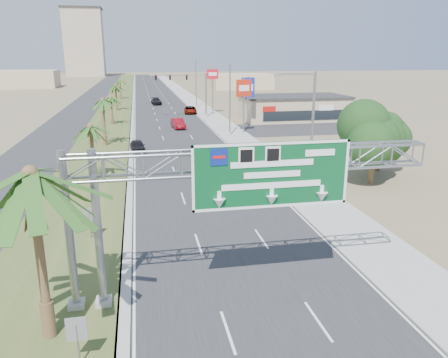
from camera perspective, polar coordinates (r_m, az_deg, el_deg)
name	(u,v)px	position (r m, az deg, el deg)	size (l,w,h in m)	color
road	(157,99)	(119.08, -8.69, 10.34)	(12.00, 300.00, 0.02)	#28282B
sidewalk_right	(189,98)	(119.75, -4.55, 10.52)	(4.00, 300.00, 0.10)	#9E9B93
median_grass	(119,99)	(119.06, -13.57, 10.11)	(7.00, 300.00, 0.12)	#394F22
opposing_road	(91,100)	(119.56, -16.97, 9.86)	(8.00, 300.00, 0.02)	#28282B
sign_gantry	(236,173)	(19.51, 1.52, 0.75)	(16.75, 1.24, 7.50)	gray
palm_near	(30,175)	(17.45, -24.00, 0.49)	(5.70, 5.70, 8.35)	brown
palm_row_b	(90,127)	(41.15, -17.08, 6.45)	(3.99, 3.99, 5.95)	brown
palm_row_c	(102,101)	(56.88, -15.61, 9.78)	(3.99, 3.99, 6.75)	brown
palm_row_d	(111,98)	(74.88, -14.58, 10.23)	(3.99, 3.99, 5.45)	brown
palm_row_e	(115,86)	(93.74, -14.00, 11.72)	(3.99, 3.99, 6.15)	brown
palm_row_f	(120,81)	(118.70, -13.47, 12.35)	(3.99, 3.99, 5.75)	brown
streetlight_near	(309,144)	(33.54, 11.04, 4.49)	(3.27, 0.44, 10.00)	gray
streetlight_mid	(228,103)	(62.06, 0.59, 9.91)	(3.27, 0.44, 10.00)	gray
streetlight_far	(195,86)	(97.47, -3.79, 12.05)	(3.27, 0.44, 10.00)	gray
signal_mast	(195,91)	(81.33, -3.81, 11.41)	(10.28, 0.71, 8.00)	gray
store_building	(293,108)	(79.79, 9.03, 9.11)	(18.00, 10.00, 4.00)	tan
oak_near	(375,134)	(40.48, 19.11, 5.60)	(4.50, 4.50, 6.80)	brown
oak_far	(381,133)	(45.50, 19.84, 5.67)	(3.50, 3.50, 5.60)	brown
median_signback_a	(77,333)	(17.59, -18.66, -18.50)	(0.75, 0.08, 2.08)	gray
median_signback_b	(90,218)	(28.36, -17.15, -4.85)	(0.75, 0.08, 2.08)	gray
tower_distant	(84,43)	(259.91, -17.77, 16.56)	(20.00, 16.00, 35.00)	tan
building_distant_left	(22,79)	(173.28, -24.92, 11.76)	(24.00, 14.00, 6.00)	tan
building_distant_right	(241,81)	(152.81, 2.30, 12.62)	(20.00, 12.00, 5.00)	tan
car_left_lane	(137,146)	(53.19, -11.23, 4.24)	(1.64, 4.09, 1.39)	black
car_mid_lane	(178,124)	(69.50, -6.02, 7.21)	(1.64, 4.70, 1.55)	maroon
car_right_lane	(190,110)	(87.51, -4.40, 8.98)	(2.33, 5.05, 1.40)	gray
car_far	(156,101)	(104.43, -8.85, 9.98)	(2.11, 5.18, 1.50)	black
pole_sign_red_near	(244,91)	(64.02, 2.61, 11.43)	(2.37, 1.04, 8.00)	gray
pole_sign_blue	(248,90)	(69.33, 3.17, 11.58)	(2.02, 0.57, 8.01)	gray
pole_sign_red_far	(213,78)	(85.49, -1.50, 13.05)	(2.22, 0.63, 8.77)	gray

